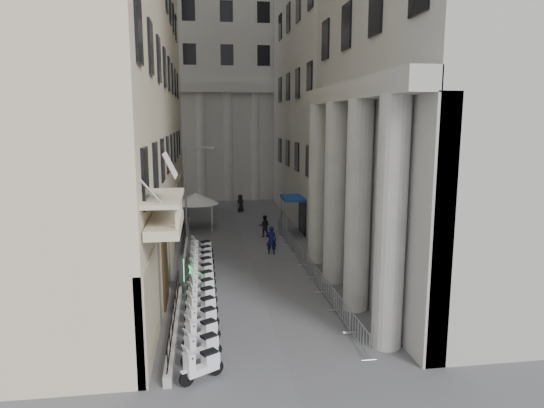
{
  "coord_description": "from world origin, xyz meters",
  "views": [
    {
      "loc": [
        -2.93,
        -11.52,
        9.02
      ],
      "look_at": [
        0.79,
        14.31,
        4.5
      ],
      "focal_mm": 32.0,
      "sensor_mm": 36.0,
      "label": 1
    }
  ],
  "objects": [
    {
      "name": "barrier_3",
      "position": [
        3.16,
        13.6,
        0.0
      ],
      "size": [
        0.6,
        2.4,
        1.1
      ],
      "primitive_type": null,
      "color": "#9B9EA3",
      "rests_on": "ground"
    },
    {
      "name": "iron_fence",
      "position": [
        -4.3,
        18.0,
        0.0
      ],
      "size": [
        0.3,
        28.0,
        1.4
      ],
      "primitive_type": null,
      "color": "black",
      "rests_on": "ground"
    },
    {
      "name": "street_lamp",
      "position": [
        -3.96,
        24.36,
        4.2
      ],
      "size": [
        2.3,
        0.67,
        7.13
      ],
      "rotation": [
        0.0,
        0.0,
        -0.22
      ],
      "color": "gray",
      "rests_on": "ground"
    },
    {
      "name": "security_tent",
      "position": [
        -3.6,
        29.05,
        2.56
      ],
      "size": [
        3.78,
        3.78,
        3.07
      ],
      "color": "silver",
      "rests_on": "ground"
    },
    {
      "name": "barrier_6",
      "position": [
        3.16,
        21.1,
        0.0
      ],
      "size": [
        0.6,
        2.4,
        1.1
      ],
      "primitive_type": null,
      "color": "#9B9EA3",
      "rests_on": "ground"
    },
    {
      "name": "flag",
      "position": [
        -4.0,
        5.0,
        0.0
      ],
      "size": [
        1.0,
        1.4,
        8.2
      ],
      "primitive_type": null,
      "color": "#9E0C11",
      "rests_on": "ground"
    },
    {
      "name": "barrier_2",
      "position": [
        3.16,
        11.1,
        0.0
      ],
      "size": [
        0.6,
        2.4,
        1.1
      ],
      "primitive_type": null,
      "color": "#9B9EA3",
      "rests_on": "ground"
    },
    {
      "name": "barrier_4",
      "position": [
        3.16,
        16.1,
        0.0
      ],
      "size": [
        0.6,
        2.4,
        1.1
      ],
      "primitive_type": null,
      "color": "#9B9EA3",
      "rests_on": "ground"
    },
    {
      "name": "scooter_12",
      "position": [
        -3.11,
        20.34,
        0.0
      ],
      "size": [
        1.49,
        1.2,
        1.5
      ],
      "primitive_type": null,
      "rotation": [
        0.0,
        0.0,
        2.11
      ],
      "color": "silver",
      "rests_on": "ground"
    },
    {
      "name": "far_building",
      "position": [
        0.0,
        48.0,
        15.0
      ],
      "size": [
        22.0,
        10.0,
        30.0
      ],
      "primitive_type": "cube",
      "color": "beige",
      "rests_on": "ground"
    },
    {
      "name": "pedestrian_a",
      "position": [
        1.58,
        20.16,
        0.97
      ],
      "size": [
        0.8,
        0.63,
        1.95
      ],
      "primitive_type": "imported",
      "rotation": [
        0.0,
        0.0,
        2.89
      ],
      "color": "#0E1038",
      "rests_on": "ground"
    },
    {
      "name": "pedestrian_b",
      "position": [
        1.76,
        25.24,
        0.85
      ],
      "size": [
        0.91,
        0.75,
        1.71
      ],
      "primitive_type": "imported",
      "rotation": [
        0.0,
        0.0,
        3.01
      ],
      "color": "black",
      "rests_on": "ground"
    },
    {
      "name": "blue_awning",
      "position": [
        4.15,
        26.0,
        0.0
      ],
      "size": [
        1.6,
        3.0,
        3.0
      ],
      "primitive_type": null,
      "color": "navy",
      "rests_on": "ground"
    },
    {
      "name": "scooter_6",
      "position": [
        -3.11,
        12.37,
        0.0
      ],
      "size": [
        1.49,
        1.2,
        1.5
      ],
      "primitive_type": null,
      "rotation": [
        0.0,
        0.0,
        2.11
      ],
      "color": "silver",
      "rests_on": "ground"
    },
    {
      "name": "barrier_1",
      "position": [
        3.16,
        8.6,
        0.0
      ],
      "size": [
        0.6,
        2.4,
        1.1
      ],
      "primitive_type": null,
      "color": "#9B9EA3",
      "rests_on": "ground"
    },
    {
      "name": "scooter_8",
      "position": [
        -3.11,
        15.03,
        0.0
      ],
      "size": [
        1.49,
        1.2,
        1.5
      ],
      "primitive_type": null,
      "rotation": [
        0.0,
        0.0,
        2.11
      ],
      "color": "silver",
      "rests_on": "ground"
    },
    {
      "name": "scooter_4",
      "position": [
        -3.11,
        9.71,
        0.0
      ],
      "size": [
        1.49,
        1.2,
        1.5
      ],
      "primitive_type": null,
      "rotation": [
        0.0,
        0.0,
        2.11
      ],
      "color": "silver",
      "rests_on": "ground"
    },
    {
      "name": "barrier_0",
      "position": [
        3.16,
        6.1,
        0.0
      ],
      "size": [
        0.6,
        2.4,
        1.1
      ],
      "primitive_type": null,
      "color": "#9B9EA3",
      "rests_on": "ground"
    },
    {
      "name": "pedestrian_c",
      "position": [
        0.74,
        36.0,
        0.87
      ],
      "size": [
        1.01,
        0.91,
        1.74
      ],
      "primitive_type": "imported",
      "rotation": [
        0.0,
        0.0,
        3.68
      ],
      "color": "black",
      "rests_on": "ground"
    },
    {
      "name": "scooter_3",
      "position": [
        -3.11,
        8.38,
        0.0
      ],
      "size": [
        1.49,
        1.2,
        1.5
      ],
      "primitive_type": null,
      "rotation": [
        0.0,
        0.0,
        2.11
      ],
      "color": "silver",
      "rests_on": "ground"
    },
    {
      "name": "scooter_7",
      "position": [
        -3.11,
        13.7,
        0.0
      ],
      "size": [
        1.49,
        1.2,
        1.5
      ],
      "primitive_type": null,
      "rotation": [
        0.0,
        0.0,
        2.11
      ],
      "color": "silver",
      "rests_on": "ground"
    },
    {
      "name": "barrier_8",
      "position": [
        3.16,
        26.1,
        0.0
      ],
      "size": [
        0.6,
        2.4,
        1.1
      ],
      "primitive_type": null,
      "color": "#9B9EA3",
      "rests_on": "ground"
    },
    {
      "name": "scooter_0",
      "position": [
        -3.11,
        4.39,
        0.0
      ],
      "size": [
        1.49,
        1.2,
        1.5
      ],
      "primitive_type": null,
      "rotation": [
        0.0,
        0.0,
        2.11
      ],
      "color": "silver",
      "rests_on": "ground"
    },
    {
      "name": "scooter_10",
      "position": [
        -3.11,
        17.69,
        0.0
      ],
      "size": [
        1.49,
        1.2,
        1.5
      ],
      "primitive_type": null,
      "rotation": [
        0.0,
        0.0,
        2.11
      ],
      "color": "silver",
      "rests_on": "ground"
    },
    {
      "name": "scooter_11",
      "position": [
        -3.11,
        19.01,
        0.0
      ],
      "size": [
        1.49,
        1.2,
        1.5
      ],
      "primitive_type": null,
      "rotation": [
        0.0,
        0.0,
        2.11
      ],
      "color": "silver",
      "rests_on": "ground"
    },
    {
      "name": "info_kiosk",
      "position": [
        -4.19,
        13.69,
        0.94
      ],
      "size": [
        0.33,
        0.89,
        1.87
      ],
      "rotation": [
        0.0,
        0.0,
        0.05
      ],
      "color": "black",
      "rests_on": "ground"
    },
    {
      "name": "scooter_9",
      "position": [
        -3.11,
        16.36,
        0.0
      ],
      "size": [
        1.49,
        1.2,
        1.5
      ],
      "primitive_type": null,
      "rotation": [
        0.0,
        0.0,
        2.11
      ],
      "color": "silver",
      "rests_on": "ground"
    },
    {
      "name": "scooter_1",
      "position": [
        -3.11,
        5.72,
        0.0
      ],
      "size": [
        1.49,
        1.2,
        1.5
      ],
      "primitive_type": null,
      "rotation": [
        0.0,
        0.0,
        2.11
      ],
      "color": "silver",
      "rests_on": "ground"
    },
    {
      "name": "scooter_2",
      "position": [
        -3.11,
        7.05,
        0.0
      ],
      "size": [
        1.49,
        1.2,
        1.5
      ],
      "primitive_type": null,
      "rotation": [
        0.0,
        0.0,
        2.11
      ],
      "color": "silver",
      "rests_on": "ground"
    },
    {
      "name": "barrier_5",
      "position": [
        3.16,
        18.6,
        0.0
      ],
      "size": [
        0.6,
        2.4,
        1.1
      ],
      "primitive_type": null,
      "color": "#9B9EA3",
      "rests_on": "ground"
    },
    {
      "name": "barrier_7",
      "position": [
        3.16,
        23.6,
        0.0
      ],
      "size": [
        0.6,
        2.4,
        1.1
      ],
      "primitive_type": null,
      "color": "#9B9EA3",
      "rests_on": "ground"
    },
    {
      "name": "scooter_5",
      "position": [
        -3.11,
        11.04,
        0.0
      ],
      "size": [
        1.49,
        1.2,
        1.5
      ],
      "primitive_type": null,
      "rotation": [
        0.0,
        0.0,
        2.11
      ],
      "color": "silver",
      "rests_on": "ground"
    }
  ]
}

